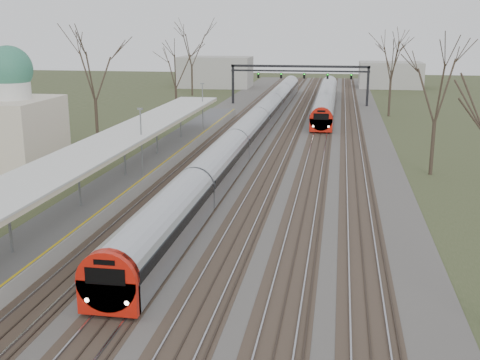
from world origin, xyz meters
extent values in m
cube|color=#474442|center=(0.00, 55.00, 0.05)|extent=(24.00, 160.00, 0.10)
cube|color=#4C3828|center=(-6.00, 55.00, 0.09)|extent=(2.60, 160.00, 0.06)
cube|color=gray|center=(-6.72, 55.00, 0.16)|extent=(0.07, 160.00, 0.12)
cube|color=gray|center=(-5.28, 55.00, 0.16)|extent=(0.07, 160.00, 0.12)
cube|color=#4C3828|center=(-2.50, 55.00, 0.09)|extent=(2.60, 160.00, 0.06)
cube|color=gray|center=(-3.22, 55.00, 0.16)|extent=(0.07, 160.00, 0.12)
cube|color=gray|center=(-1.78, 55.00, 0.16)|extent=(0.07, 160.00, 0.12)
cube|color=#4C3828|center=(1.00, 55.00, 0.09)|extent=(2.60, 160.00, 0.06)
cube|color=gray|center=(0.28, 55.00, 0.16)|extent=(0.07, 160.00, 0.12)
cube|color=gray|center=(1.72, 55.00, 0.16)|extent=(0.07, 160.00, 0.12)
cube|color=#4C3828|center=(4.50, 55.00, 0.09)|extent=(2.60, 160.00, 0.06)
cube|color=gray|center=(3.78, 55.00, 0.16)|extent=(0.07, 160.00, 0.12)
cube|color=gray|center=(5.22, 55.00, 0.16)|extent=(0.07, 160.00, 0.12)
cube|color=#4C3828|center=(8.00, 55.00, 0.09)|extent=(2.60, 160.00, 0.06)
cube|color=gray|center=(7.28, 55.00, 0.16)|extent=(0.07, 160.00, 0.12)
cube|color=gray|center=(8.72, 55.00, 0.16)|extent=(0.07, 160.00, 0.12)
cube|color=#9E9B93|center=(-9.05, 37.50, 0.50)|extent=(3.50, 69.00, 1.00)
cylinder|color=slate|center=(-9.05, 18.00, 2.50)|extent=(0.14, 0.14, 3.00)
cylinder|color=slate|center=(-9.05, 26.00, 2.50)|extent=(0.14, 0.14, 3.00)
cylinder|color=slate|center=(-9.05, 34.00, 2.50)|extent=(0.14, 0.14, 3.00)
cylinder|color=slate|center=(-9.05, 42.00, 2.50)|extent=(0.14, 0.14, 3.00)
cylinder|color=slate|center=(-9.05, 50.00, 2.50)|extent=(0.14, 0.14, 3.00)
cube|color=silver|center=(-9.05, 33.00, 4.05)|extent=(4.10, 50.00, 0.12)
cube|color=beige|center=(-9.05, 33.00, 3.88)|extent=(4.10, 50.00, 0.25)
cylinder|color=silver|center=(-20.00, 38.00, 7.20)|extent=(3.20, 3.20, 2.50)
sphere|color=#2C7058|center=(-20.00, 38.00, 8.40)|extent=(3.80, 3.80, 3.80)
cube|color=black|center=(-10.00, 85.00, 3.00)|extent=(0.35, 0.35, 6.00)
cube|color=black|center=(10.50, 85.00, 3.00)|extent=(0.35, 0.35, 6.00)
cube|color=black|center=(0.25, 85.00, 5.90)|extent=(21.00, 0.35, 0.35)
cube|color=black|center=(0.25, 85.00, 5.20)|extent=(21.00, 0.25, 0.25)
cube|color=black|center=(-6.00, 84.80, 4.50)|extent=(0.32, 0.22, 0.85)
sphere|color=#0CFF19|center=(-6.00, 84.66, 4.75)|extent=(0.16, 0.16, 0.16)
cube|color=black|center=(-2.50, 84.80, 4.50)|extent=(0.32, 0.22, 0.85)
sphere|color=#0CFF19|center=(-2.50, 84.66, 4.75)|extent=(0.16, 0.16, 0.16)
cube|color=black|center=(1.00, 84.80, 4.50)|extent=(0.32, 0.22, 0.85)
sphere|color=#0CFF19|center=(1.00, 84.66, 4.75)|extent=(0.16, 0.16, 0.16)
cube|color=black|center=(4.50, 84.80, 4.50)|extent=(0.32, 0.22, 0.85)
sphere|color=#0CFF19|center=(4.50, 84.66, 4.75)|extent=(0.16, 0.16, 0.16)
cube|color=black|center=(8.00, 84.80, 4.50)|extent=(0.32, 0.22, 0.85)
sphere|color=#0CFF19|center=(8.00, 84.66, 4.75)|extent=(0.16, 0.16, 0.16)
cylinder|color=#2D231C|center=(-17.00, 48.00, 2.48)|extent=(0.30, 0.30, 4.95)
cylinder|color=#2D231C|center=(14.00, 42.00, 2.25)|extent=(0.30, 0.30, 4.50)
cube|color=#A5A8AF|center=(-2.50, 58.87, 1.10)|extent=(2.55, 90.00, 1.60)
cylinder|color=#A5A8AF|center=(-2.50, 58.87, 1.75)|extent=(2.60, 89.70, 2.60)
cube|color=black|center=(-2.50, 58.87, 1.85)|extent=(2.62, 89.40, 0.55)
cube|color=red|center=(-2.50, 13.97, 1.05)|extent=(2.55, 0.50, 1.50)
cylinder|color=red|center=(-2.50, 14.02, 1.75)|extent=(2.60, 0.60, 2.60)
cube|color=black|center=(-2.50, 13.75, 2.05)|extent=(1.70, 0.12, 0.70)
sphere|color=white|center=(-3.35, 13.77, 0.95)|extent=(0.22, 0.22, 0.22)
sphere|color=white|center=(-1.65, 13.77, 0.95)|extent=(0.22, 0.22, 0.22)
cube|color=black|center=(-2.50, 58.87, 0.17)|extent=(1.80, 89.00, 0.35)
cube|color=#A5A8AF|center=(4.50, 82.09, 1.10)|extent=(2.55, 45.00, 1.60)
cylinder|color=#A5A8AF|center=(4.50, 82.09, 1.75)|extent=(2.60, 44.70, 2.60)
cube|color=black|center=(4.50, 82.09, 1.85)|extent=(2.62, 44.40, 0.55)
cube|color=red|center=(4.50, 59.69, 1.05)|extent=(2.55, 0.50, 1.50)
cylinder|color=red|center=(4.50, 59.74, 1.75)|extent=(2.60, 0.60, 2.60)
cube|color=black|center=(4.50, 59.47, 2.05)|extent=(1.70, 0.12, 0.70)
sphere|color=white|center=(3.65, 59.49, 0.95)|extent=(0.22, 0.22, 0.22)
sphere|color=white|center=(5.35, 59.49, 0.95)|extent=(0.22, 0.22, 0.22)
cube|color=black|center=(4.50, 82.09, 0.17)|extent=(1.80, 44.00, 0.35)
camera|label=1|loc=(6.51, -7.42, 11.76)|focal=45.00mm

